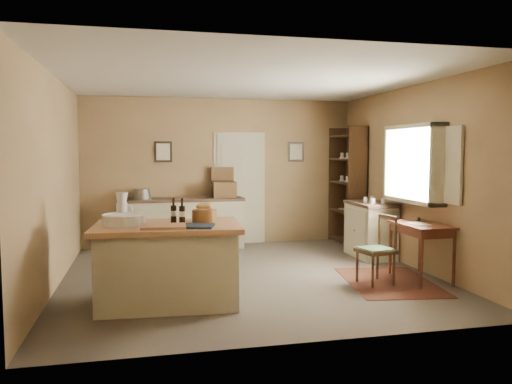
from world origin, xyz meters
TOP-DOWN VIEW (x-y plane):
  - ground at (0.00, 0.00)m, footprint 5.00×5.00m
  - wall_back at (0.00, 2.50)m, footprint 5.00×0.10m
  - wall_front at (0.00, -2.50)m, footprint 5.00×0.10m
  - wall_left at (-2.50, 0.00)m, footprint 0.10×5.00m
  - wall_right at (2.50, 0.00)m, footprint 0.10×5.00m
  - ceiling at (0.00, 0.00)m, footprint 5.00×5.00m
  - door at (0.35, 2.47)m, footprint 0.97×0.06m
  - framed_prints at (0.20, 2.48)m, footprint 2.82×0.02m
  - window at (2.42, -0.20)m, footprint 0.25×1.99m
  - work_island at (-1.16, -1.03)m, footprint 1.69×1.16m
  - sideboard at (-0.71, 2.20)m, footprint 2.12×0.60m
  - rug at (1.75, -0.74)m, footprint 1.32×1.74m
  - writing_desk at (2.20, -0.74)m, footprint 0.54×0.88m
  - desk_chair at (1.52, -0.79)m, footprint 0.48×0.48m
  - right_cabinet at (2.20, 0.78)m, footprint 0.55×0.99m
  - shelving_unit at (2.36, 2.00)m, footprint 0.37×0.98m

SIDE VIEW (x-z plane):
  - ground at x=0.00m, z-range 0.00..0.00m
  - rug at x=1.75m, z-range 0.00..0.01m
  - desk_chair at x=1.52m, z-range 0.00..0.88m
  - right_cabinet at x=2.20m, z-range -0.04..0.95m
  - sideboard at x=-0.71m, z-range -0.11..1.07m
  - work_island at x=-1.16m, z-range -0.12..1.08m
  - writing_desk at x=2.20m, z-range 0.26..1.08m
  - door at x=0.35m, z-range 0.00..2.11m
  - shelving_unit at x=2.36m, z-range 0.00..2.17m
  - wall_back at x=0.00m, z-range 0.00..2.70m
  - wall_front at x=0.00m, z-range 0.00..2.70m
  - wall_left at x=-2.50m, z-range 0.00..2.70m
  - wall_right at x=2.50m, z-range 0.00..2.70m
  - window at x=2.42m, z-range 0.99..2.11m
  - framed_prints at x=0.20m, z-range 1.53..1.91m
  - ceiling at x=0.00m, z-range 2.70..2.70m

